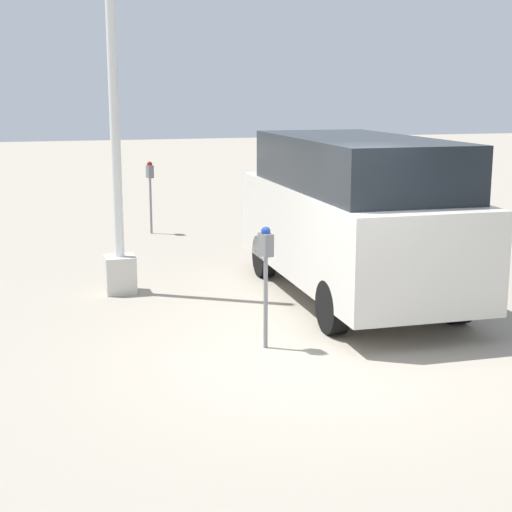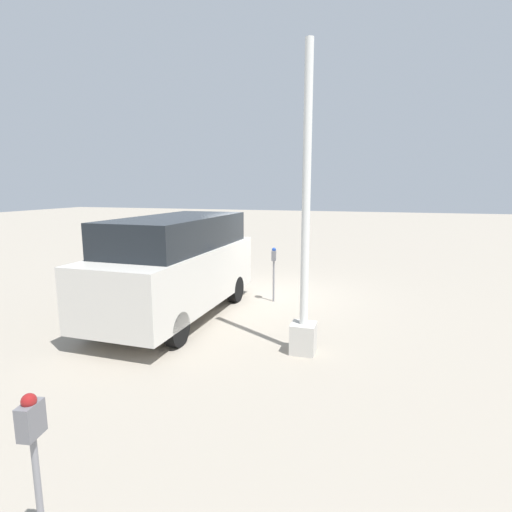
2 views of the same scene
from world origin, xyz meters
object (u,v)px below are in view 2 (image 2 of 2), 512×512
parking_meter_far (33,443)px  car_distant (199,224)px  parking_meter_near (274,262)px  parked_van (177,264)px  lamp_post (305,268)px

parking_meter_far → car_distant: size_ratio=0.34×
parking_meter_near → car_distant: bearing=-157.4°
parking_meter_far → parked_van: (-5.98, -1.97, 0.13)m
parking_meter_near → parking_meter_far: bearing=-8.5°
parking_meter_far → lamp_post: size_ratio=0.28×
parked_van → car_distant: size_ratio=1.15×
parking_meter_near → parking_meter_far: parking_meter_far is taller
parking_meter_near → car_distant: (-12.77, -8.01, -0.32)m
parking_meter_near → lamp_post: lamp_post is taller
lamp_post → car_distant: bearing=-149.4°
parked_van → car_distant: bearing=-155.9°
parking_meter_far → car_distant: (-20.57, -8.15, -0.38)m
parking_meter_far → parked_van: bearing=-171.2°
lamp_post → parked_van: bearing=-111.2°
parking_meter_far → lamp_post: bearing=156.5°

